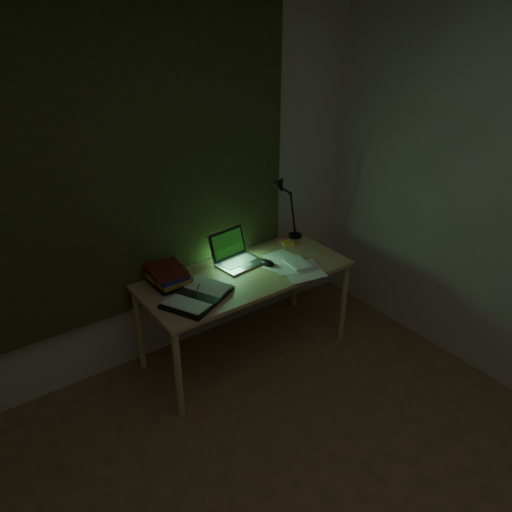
{
  "coord_description": "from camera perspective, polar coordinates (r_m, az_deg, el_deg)",
  "views": [
    {
      "loc": [
        -1.05,
        -0.76,
        2.25
      ],
      "look_at": [
        0.58,
        1.49,
        0.82
      ],
      "focal_mm": 35.0,
      "sensor_mm": 36.0,
      "label": 1
    }
  ],
  "objects": [
    {
      "name": "loose_papers",
      "position": [
        3.39,
        4.0,
        -0.97
      ],
      "size": [
        0.39,
        0.4,
        0.02
      ],
      "primitive_type": null,
      "rotation": [
        0.0,
        0.0,
        -0.33
      ],
      "color": "white",
      "rests_on": "desk"
    },
    {
      "name": "desk",
      "position": [
        3.46,
        -1.17,
        -6.61
      ],
      "size": [
        1.41,
        0.62,
        0.64
      ],
      "primitive_type": null,
      "color": "tan",
      "rests_on": "floor"
    },
    {
      "name": "sticky_pink",
      "position": [
        3.73,
        3.29,
        1.76
      ],
      "size": [
        0.1,
        0.1,
        0.02
      ],
      "primitive_type": "cube",
      "rotation": [
        0.0,
        0.0,
        0.42
      ],
      "color": "#D15176",
      "rests_on": "desk"
    },
    {
      "name": "curtain",
      "position": [
        3.02,
        -14.5,
        11.04
      ],
      "size": [
        2.2,
        0.06,
        2.0
      ],
      "primitive_type": "cube",
      "color": "#2F351A",
      "rests_on": "wall_back"
    },
    {
      "name": "sticky_yellow",
      "position": [
        3.7,
        3.64,
        1.55
      ],
      "size": [
        0.1,
        0.1,
        0.02
      ],
      "primitive_type": "cube",
      "rotation": [
        0.0,
        0.0,
        -0.34
      ],
      "color": "yellow",
      "rests_on": "desk"
    },
    {
      "name": "desk_lamp",
      "position": [
        3.71,
        4.65,
        5.97
      ],
      "size": [
        0.37,
        0.3,
        0.53
      ],
      "primitive_type": null,
      "rotation": [
        0.0,
        0.0,
        -0.05
      ],
      "color": "black",
      "rests_on": "desk"
    },
    {
      "name": "wall_back",
      "position": [
        3.12,
        -14.36,
        7.66
      ],
      "size": [
        3.5,
        0.0,
        2.5
      ],
      "primitive_type": "cube",
      "color": "beige",
      "rests_on": "ground"
    },
    {
      "name": "open_textbook",
      "position": [
        3.03,
        -6.72,
        -4.61
      ],
      "size": [
        0.49,
        0.43,
        0.03
      ],
      "primitive_type": null,
      "rotation": [
        0.0,
        0.0,
        0.46
      ],
      "color": "silver",
      "rests_on": "desk"
    },
    {
      "name": "book_stack",
      "position": [
        3.18,
        -10.06,
        -2.19
      ],
      "size": [
        0.22,
        0.25,
        0.13
      ],
      "primitive_type": null,
      "rotation": [
        0.0,
        0.0,
        0.04
      ],
      "color": "silver",
      "rests_on": "desk"
    },
    {
      "name": "mouse",
      "position": [
        3.38,
        1.32,
        -0.8
      ],
      "size": [
        0.09,
        0.12,
        0.04
      ],
      "primitive_type": "ellipsoid",
      "rotation": [
        0.0,
        0.0,
        0.22
      ],
      "color": "black",
      "rests_on": "desk"
    },
    {
      "name": "laptop",
      "position": [
        3.35,
        -1.83,
        0.65
      ],
      "size": [
        0.34,
        0.37,
        0.21
      ],
      "primitive_type": null,
      "rotation": [
        0.0,
        0.0,
        0.13
      ],
      "color": "#B8B9BD",
      "rests_on": "desk"
    }
  ]
}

